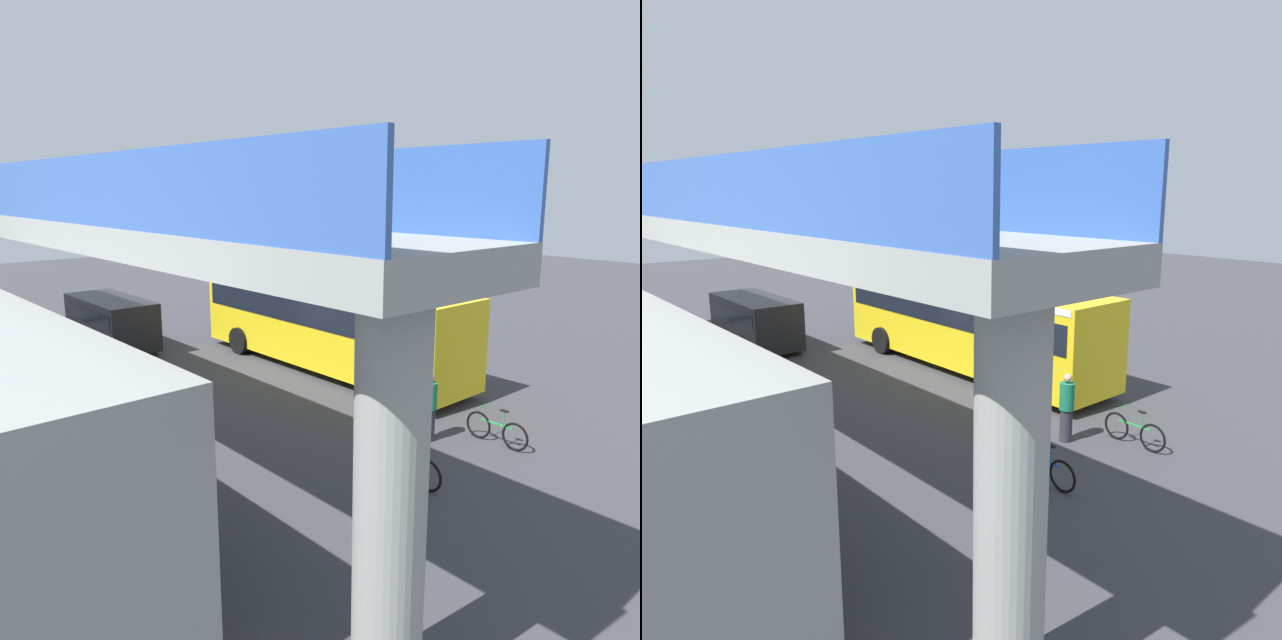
{
  "view_description": "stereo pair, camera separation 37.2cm",
  "coord_description": "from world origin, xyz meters",
  "views": [
    {
      "loc": [
        -16.84,
        14.89,
        6.33
      ],
      "look_at": [
        -0.6,
        0.49,
        1.6
      ],
      "focal_mm": 34.04,
      "sensor_mm": 36.0,
      "label": 1
    },
    {
      "loc": [
        -17.08,
        14.61,
        6.33
      ],
      "look_at": [
        -0.6,
        0.49,
        1.6
      ],
      "focal_mm": 34.04,
      "sensor_mm": 36.0,
      "label": 2
    }
  ],
  "objects": [
    {
      "name": "pedestrian_overpass",
      "position": [
        0.0,
        9.86,
        5.07
      ],
      "size": [
        26.87,
        2.6,
        6.84
      ],
      "color": "gray",
      "rests_on": "ground"
    },
    {
      "name": "bicycle_green",
      "position": [
        -9.09,
        2.07,
        0.37
      ],
      "size": [
        1.77,
        0.44,
        0.96
      ],
      "color": "black",
      "rests_on": "ground"
    },
    {
      "name": "pedestrian",
      "position": [
        -7.79,
        3.15,
        0.89
      ],
      "size": [
        0.38,
        0.38,
        1.79
      ],
      "color": "#2D2D38",
      "rests_on": "ground"
    },
    {
      "name": "lane_dash_centre",
      "position": [
        4.0,
        -2.32,
        0.0
      ],
      "size": [
        2.0,
        0.2,
        0.01
      ],
      "primitive_type": "cube",
      "color": "silver",
      "rests_on": "ground"
    },
    {
      "name": "city_bus",
      "position": [
        -1.3,
        0.77,
        1.88
      ],
      "size": [
        11.54,
        2.85,
        3.15
      ],
      "color": "yellow",
      "rests_on": "ground"
    },
    {
      "name": "ground",
      "position": [
        0.0,
        0.0,
        0.0
      ],
      "size": [
        80.0,
        80.0,
        0.0
      ],
      "primitive_type": "plane",
      "color": "#38383D"
    },
    {
      "name": "lane_dash_leftmost",
      "position": [
        -4.0,
        -2.32,
        0.0
      ],
      "size": [
        2.0,
        0.2,
        0.01
      ],
      "primitive_type": "cube",
      "color": "silver",
      "rests_on": "ground"
    },
    {
      "name": "parked_van",
      "position": [
        6.44,
        5.42,
        1.18
      ],
      "size": [
        4.8,
        2.17,
        2.05
      ],
      "color": "black",
      "rests_on": "ground"
    },
    {
      "name": "bicycle_blue",
      "position": [
        -8.96,
        5.29,
        0.37
      ],
      "size": [
        1.77,
        0.44,
        0.96
      ],
      "color": "black",
      "rests_on": "ground"
    },
    {
      "name": "lane_dash_left",
      "position": [
        0.0,
        -2.32,
        0.0
      ],
      "size": [
        2.0,
        0.2,
        0.01
      ],
      "primitive_type": "cube",
      "color": "silver",
      "rests_on": "ground"
    }
  ]
}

